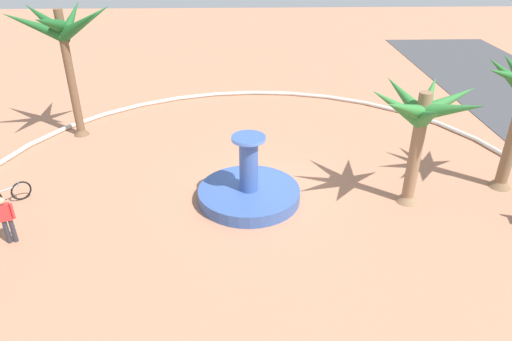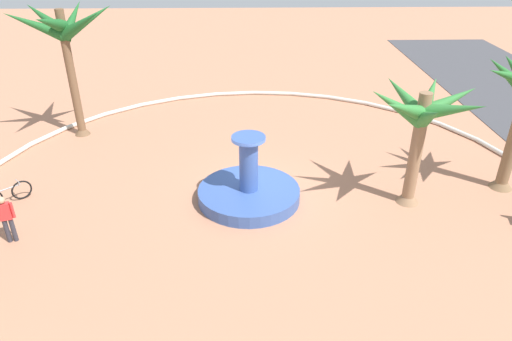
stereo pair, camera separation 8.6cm
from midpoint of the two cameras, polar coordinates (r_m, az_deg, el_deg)
The scene contains 7 objects.
ground_plane at distance 17.42m, azimuth 0.22°, elevation -2.64°, with size 80.00×80.00×0.00m, color tan.
plaza_curb at distance 17.37m, azimuth 0.22°, elevation -2.36°, with size 21.99×21.99×0.20m, color silver.
fountain at distance 16.80m, azimuth -1.01°, elevation -2.57°, with size 3.66×3.66×2.50m.
palm_tree_near_fountain at distance 16.30m, azimuth 19.39°, elevation 6.16°, with size 3.72×3.81×4.36m.
palm_tree_far_side at distance 22.17m, azimuth -22.58°, elevation 15.01°, with size 4.55×4.29×5.94m.
bicycle_red_frame at distance 18.72m, azimuth -28.25°, elevation -2.67°, with size 1.21×1.31×0.94m.
person_cyclist_helmet at distance 16.32m, azimuth -28.30°, elevation -5.10°, with size 0.29×0.51×1.62m.
Camera 1 is at (14.89, -0.56, 9.03)m, focal length 32.82 mm.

